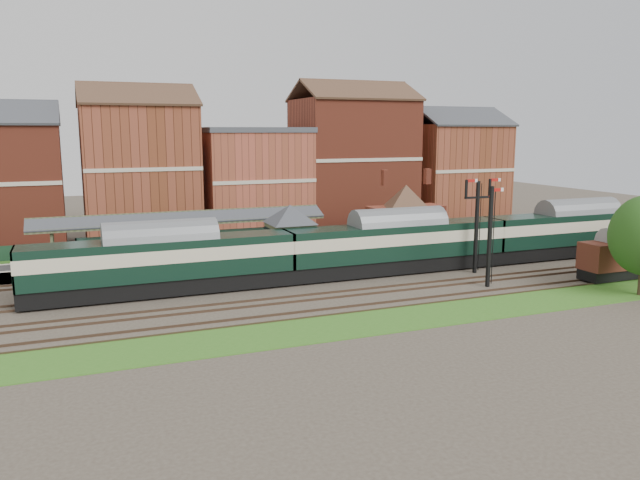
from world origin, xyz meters
name	(u,v)px	position (x,y,z in m)	size (l,w,h in m)	color
ground	(337,278)	(0.00, 0.00, 0.00)	(160.00, 160.00, 0.00)	#473D33
grass_back	(278,246)	(0.00, 16.00, 0.03)	(90.00, 4.50, 0.06)	#2D6619
grass_front	(409,317)	(0.00, -12.00, 0.03)	(90.00, 5.00, 0.06)	#2D6619
fence	(272,236)	(0.00, 18.00, 0.75)	(90.00, 0.12, 1.50)	#193823
platform	(248,256)	(-5.00, 9.75, 0.50)	(55.00, 3.40, 1.00)	#2D2D2D
signal_box	(290,237)	(-3.00, 3.25, 3.19)	(5.40, 5.40, 6.00)	#6C805B
brick_hut	(373,253)	(5.00, 3.25, 1.20)	(3.20, 2.64, 2.94)	brown
station_building	(406,211)	(12.00, 9.75, 3.96)	(8.10, 8.10, 5.90)	brown
canopy	(183,216)	(-11.00, 9.75, 4.58)	(26.00, 3.89, 4.08)	#424B2F
semaphore_bracket	(477,220)	(12.04, -2.50, 4.63)	(3.60, 0.25, 8.18)	black
semaphore_siding	(490,235)	(10.02, -7.00, 4.16)	(1.23, 0.25, 8.00)	black
town_backdrop	(252,175)	(-0.18, 25.00, 7.00)	(69.00, 10.00, 16.00)	brown
dmu_train	(398,243)	(5.70, 0.00, 2.68)	(60.04, 3.15, 4.61)	black
platform_railcar	(177,249)	(-12.12, 6.50, 2.20)	(16.22, 2.56, 3.73)	black
goods_van_a	(613,257)	(20.94, -9.00, 1.94)	(5.58, 2.42, 3.38)	black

